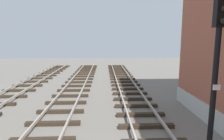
{
  "coord_description": "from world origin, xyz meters",
  "views": [
    {
      "loc": [
        -1.12,
        -3.76,
        3.82
      ],
      "look_at": [
        -0.54,
        10.1,
        1.7
      ],
      "focal_mm": 29.69,
      "sensor_mm": 36.0,
      "label": 1
    }
  ],
  "objects": [
    {
      "name": "signal_mast",
      "position": [
        2.54,
        2.09,
        3.37
      ],
      "size": [
        0.36,
        0.4,
        5.37
      ],
      "color": "black",
      "rests_on": "ground"
    }
  ]
}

